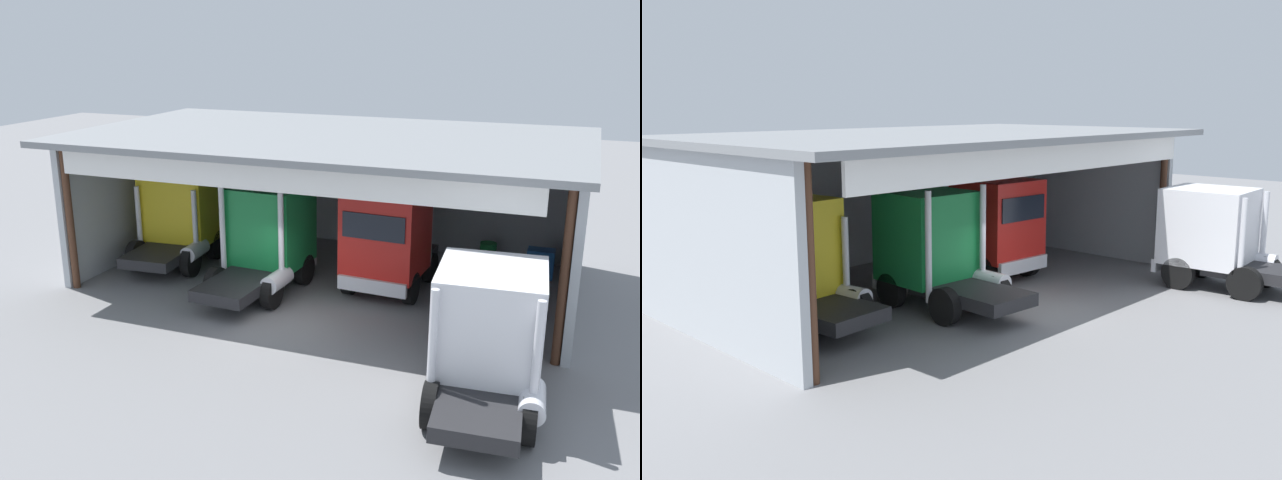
% 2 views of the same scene
% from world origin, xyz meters
% --- Properties ---
extents(ground_plane, '(80.00, 80.00, 0.00)m').
position_xyz_m(ground_plane, '(0.00, 0.00, 0.00)').
color(ground_plane, slate).
rests_on(ground_plane, ground).
extents(workshop_shed, '(16.24, 9.54, 5.00)m').
position_xyz_m(workshop_shed, '(0.00, 4.96, 3.54)').
color(workshop_shed, '#ADB2B7').
rests_on(workshop_shed, ground).
extents(truck_yellow_yard_outside, '(2.81, 4.35, 3.44)m').
position_xyz_m(truck_yellow_yard_outside, '(-5.73, 3.72, 1.79)').
color(truck_yellow_yard_outside, yellow).
rests_on(truck_yellow_yard_outside, ground).
extents(truck_green_center_right_bay, '(2.56, 4.90, 3.60)m').
position_xyz_m(truck_green_center_right_bay, '(-1.67, 2.47, 1.76)').
color(truck_green_center_right_bay, '#197F3D').
rests_on(truck_green_center_right_bay, ground).
extents(truck_red_left_bay, '(2.59, 4.57, 3.40)m').
position_xyz_m(truck_red_left_bay, '(2.10, 3.54, 1.78)').
color(truck_red_left_bay, red).
rests_on(truck_red_left_bay, ground).
extents(truck_white_center_left_bay, '(2.71, 4.56, 3.20)m').
position_xyz_m(truck_white_center_left_bay, '(6.15, -2.49, 1.72)').
color(truck_white_center_left_bay, white).
rests_on(truck_white_center_left_bay, ground).
extents(oil_drum, '(0.58, 0.58, 0.93)m').
position_xyz_m(oil_drum, '(4.83, 7.08, 0.46)').
color(oil_drum, '#197233').
rests_on(oil_drum, ground).
extents(tool_cart, '(0.90, 0.60, 1.00)m').
position_xyz_m(tool_cart, '(6.66, 6.73, 0.50)').
color(tool_cart, '#1E59A5').
rests_on(tool_cart, ground).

